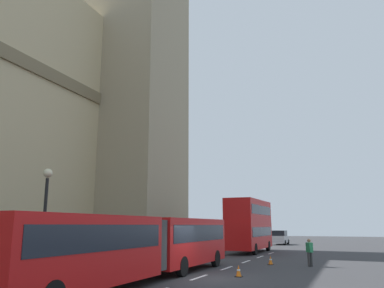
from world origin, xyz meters
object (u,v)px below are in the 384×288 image
Objects in this scene: sedan_lead at (280,238)px; street_lamp at (45,214)px; pedestrian_near_cones at (310,251)px; traffic_cone_west at (239,271)px; articulated_bus at (142,242)px; traffic_cone_middle at (271,260)px; double_decker_bus at (249,223)px.

sedan_lead is 39.44m from street_lamp.
sedan_lead is at bearing 13.38° from pedestrian_near_cones.
traffic_cone_west is 0.34× the size of pedestrian_near_cones.
traffic_cone_middle is at bearing -22.16° from articulated_bus.
traffic_cone_west is at bearing 156.60° from pedestrian_near_cones.
sedan_lead is at bearing 0.13° from double_decker_bus.
articulated_bus reaches higher than traffic_cone_west.
traffic_cone_middle is at bearing -159.55° from double_decker_bus.
traffic_cone_west is at bearing -167.94° from double_decker_bus.
double_decker_bus is at bearing 20.45° from traffic_cone_middle.
double_decker_bus is 1.72× the size of street_lamp.
articulated_bus is 10.81m from traffic_cone_middle.
articulated_bus is 1.96× the size of double_decker_bus.
sedan_lead reaches higher than pedestrian_near_cones.
pedestrian_near_cones is at bearing -149.21° from double_decker_bus.
double_decker_bus reaches higher than sedan_lead.
articulated_bus is at bearing 157.84° from traffic_cone_middle.
pedestrian_near_cones is (6.52, -2.82, 0.63)m from traffic_cone_west.
pedestrian_near_cones is (-27.80, -6.61, -0.00)m from sedan_lead.
double_decker_bus is (20.76, 0.00, 0.96)m from articulated_bus.
traffic_cone_middle is at bearing -36.56° from street_lamp.
traffic_cone_west is (-34.33, -3.79, -0.63)m from sedan_lead.
sedan_lead is at bearing -6.51° from street_lamp.
street_lamp is (-11.52, 8.55, 2.77)m from traffic_cone_middle.
articulated_bus is 5.14m from traffic_cone_west.
street_lamp is at bearing 120.21° from traffic_cone_west.
sedan_lead is at bearing 0.06° from articulated_bus.
street_lamp is (-4.81, 8.25, 2.77)m from traffic_cone_west.
articulated_bus reaches higher than pedestrian_near_cones.
pedestrian_near_cones is at bearing -166.62° from sedan_lead.
pedestrian_near_cones reaches higher than traffic_cone_west.
pedestrian_near_cones is at bearing -44.35° from street_lamp.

